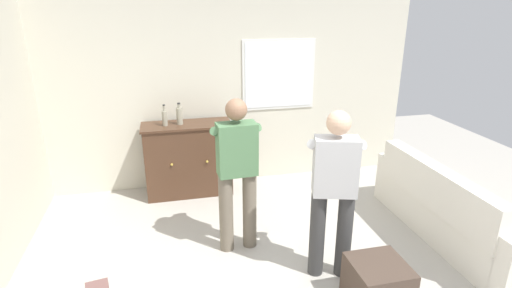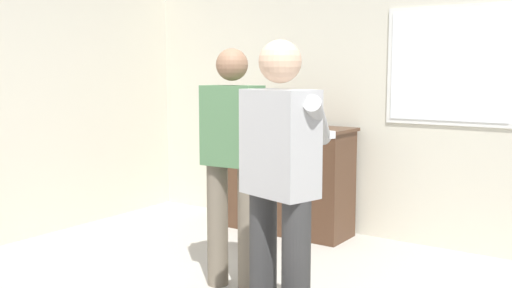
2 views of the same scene
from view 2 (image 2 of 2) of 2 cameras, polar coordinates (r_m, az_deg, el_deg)
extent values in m
cube|color=beige|center=(5.34, 12.35, 5.71)|extent=(5.20, 0.12, 2.80)
cube|color=silver|center=(5.07, 18.74, 7.41)|extent=(1.07, 0.02, 1.00)
cube|color=white|center=(5.07, 18.73, 7.42)|extent=(0.99, 0.03, 0.92)
cube|color=#472D1E|center=(5.44, 3.44, -3.71)|extent=(1.16, 0.44, 0.99)
cube|color=#472D1E|center=(5.37, 3.48, 1.63)|extent=(1.20, 0.48, 0.03)
sphere|color=#B79338|center=(5.36, 0.01, -3.32)|extent=(0.04, 0.04, 0.04)
sphere|color=#B79338|center=(5.12, 4.31, -3.85)|extent=(0.04, 0.04, 0.04)
cylinder|color=gray|center=(5.41, 2.75, 3.04)|extent=(0.08, 0.08, 0.23)
cylinder|color=gray|center=(5.40, 2.76, 4.51)|extent=(0.04, 0.04, 0.05)
cylinder|color=#262626|center=(5.40, 2.76, 4.86)|extent=(0.04, 0.04, 0.02)
cylinder|color=gray|center=(5.49, 0.91, 2.96)|extent=(0.07, 0.07, 0.20)
cylinder|color=gray|center=(5.49, 0.92, 4.37)|extent=(0.03, 0.03, 0.07)
cylinder|color=#262626|center=(5.48, 0.92, 4.82)|extent=(0.03, 0.03, 0.02)
cylinder|color=#6B6051|center=(4.11, -3.86, -8.05)|extent=(0.15, 0.15, 0.88)
cylinder|color=#6B6051|center=(3.97, -0.76, -8.57)|extent=(0.15, 0.15, 0.88)
cube|color=#4C754C|center=(3.91, -2.39, 1.84)|extent=(0.41, 0.24, 0.55)
sphere|color=#8C664C|center=(3.90, -2.42, 7.94)|extent=(0.22, 0.22, 0.22)
cylinder|color=#4C754C|center=(4.10, -2.50, 3.62)|extent=(0.31, 0.42, 0.29)
cylinder|color=#4C754C|center=(3.98, 0.26, 3.53)|extent=(0.35, 0.40, 0.29)
cube|color=white|center=(4.18, 0.04, 2.53)|extent=(0.15, 0.05, 0.04)
cylinder|color=#383838|center=(3.19, 0.72, -12.51)|extent=(0.15, 0.15, 0.88)
cylinder|color=#383838|center=(3.01, 4.01, -13.76)|extent=(0.15, 0.15, 0.88)
cube|color=#B7B7B7|center=(2.93, 2.38, 0.11)|extent=(0.44, 0.32, 0.55)
sphere|color=#D8AD8C|center=(2.91, 2.42, 8.24)|extent=(0.22, 0.22, 0.22)
cylinder|color=#B7B7B7|center=(3.11, 3.17, 2.54)|extent=(0.40, 0.34, 0.29)
cylinder|color=#B7B7B7|center=(2.95, 6.20, 2.26)|extent=(0.23, 0.44, 0.29)
cube|color=white|center=(3.15, 6.72, 1.01)|extent=(0.16, 0.08, 0.04)
camera|label=1|loc=(3.26, -69.55, 21.65)|focal=28.00mm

